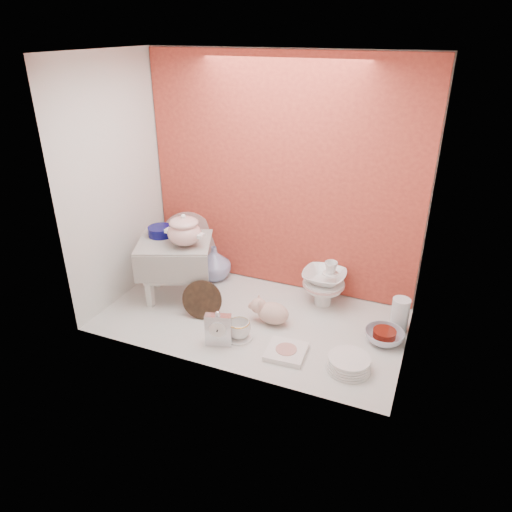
{
  "coord_description": "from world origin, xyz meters",
  "views": [
    {
      "loc": [
        0.96,
        -2.24,
        1.62
      ],
      "look_at": [
        0.02,
        0.02,
        0.42
      ],
      "focal_mm": 33.32,
      "sensor_mm": 36.0,
      "label": 1
    }
  ],
  "objects": [
    {
      "name": "lacquer_tray",
      "position": [
        -0.29,
        -0.1,
        0.12
      ],
      "size": [
        0.26,
        0.14,
        0.24
      ],
      "primitive_type": null,
      "rotation": [
        0.0,
        0.0,
        0.25
      ],
      "color": "black",
      "rests_on": "ground"
    },
    {
      "name": "porcelain_tower",
      "position": [
        0.35,
        0.34,
        0.15
      ],
      "size": [
        0.29,
        0.29,
        0.31
      ],
      "primitive_type": null,
      "rotation": [
        0.0,
        0.0,
        0.08
      ],
      "color": "white",
      "rests_on": "ground"
    },
    {
      "name": "clear_glass_vase",
      "position": [
        0.84,
        0.22,
        0.1
      ],
      "size": [
        0.12,
        0.12,
        0.21
      ],
      "primitive_type": "cylinder",
      "rotation": [
        0.0,
        0.0,
        -0.18
      ],
      "color": "silver",
      "rests_on": "ground"
    },
    {
      "name": "blue_white_vase",
      "position": [
        -0.44,
        0.37,
        0.12
      ],
      "size": [
        0.3,
        0.3,
        0.24
      ],
      "primitive_type": "imported",
      "rotation": [
        0.0,
        0.0,
        -0.33
      ],
      "color": "white",
      "rests_on": "ground"
    },
    {
      "name": "teacup_saucer",
      "position": [
        0.01,
        -0.21,
        0.01
      ],
      "size": [
        0.17,
        0.17,
        0.01
      ],
      "primitive_type": "cylinder",
      "rotation": [
        0.0,
        0.0,
        0.07
      ],
      "color": "white",
      "rests_on": "ground"
    },
    {
      "name": "soup_tureen",
      "position": [
        -0.46,
        0.04,
        0.5
      ],
      "size": [
        0.33,
        0.33,
        0.21
      ],
      "primitive_type": null,
      "rotation": [
        0.0,
        0.0,
        0.42
      ],
      "color": "white",
      "rests_on": "step_stool"
    },
    {
      "name": "floral_platter",
      "position": [
        -0.67,
        0.45,
        0.22
      ],
      "size": [
        0.43,
        0.13,
        0.43
      ],
      "primitive_type": null,
      "rotation": [
        0.0,
        0.0,
        0.2
      ],
      "color": "beige",
      "rests_on": "ground"
    },
    {
      "name": "plush_pig",
      "position": [
        0.14,
        0.0,
        0.07
      ],
      "size": [
        0.29,
        0.24,
        0.15
      ],
      "primitive_type": "ellipsoid",
      "rotation": [
        0.0,
        0.0,
        -0.34
      ],
      "color": "#CFA391",
      "rests_on": "ground"
    },
    {
      "name": "step_stool",
      "position": [
        -0.56,
        0.07,
        0.2
      ],
      "size": [
        0.56,
        0.53,
        0.39
      ],
      "primitive_type": null,
      "rotation": [
        0.0,
        0.0,
        0.39
      ],
      "color": "silver",
      "rests_on": "ground"
    },
    {
      "name": "ground",
      "position": [
        0.0,
        0.0,
        0.0
      ],
      "size": [
        1.8,
        1.8,
        0.0
      ],
      "primitive_type": "plane",
      "color": "silver",
      "rests_on": "ground"
    },
    {
      "name": "cobalt_bowl",
      "position": [
        -0.68,
        0.11,
        0.42
      ],
      "size": [
        0.17,
        0.17,
        0.06
      ],
      "primitive_type": "cylinder",
      "rotation": [
        0.0,
        0.0,
        -0.08
      ],
      "color": "#0A0A4E",
      "rests_on": "step_stool"
    },
    {
      "name": "crystal_bowl",
      "position": [
        0.78,
        0.07,
        0.03
      ],
      "size": [
        0.27,
        0.27,
        0.07
      ],
      "primitive_type": "imported",
      "rotation": [
        0.0,
        0.0,
        -0.29
      ],
      "color": "silver",
      "rests_on": "ground"
    },
    {
      "name": "dinner_plate_stack",
      "position": [
        0.65,
        -0.24,
        0.04
      ],
      "size": [
        0.27,
        0.27,
        0.07
      ],
      "primitive_type": "cylinder",
      "rotation": [
        0.0,
        0.0,
        0.14
      ],
      "color": "white",
      "rests_on": "ground"
    },
    {
      "name": "lattice_dish",
      "position": [
        0.31,
        -0.25,
        0.01
      ],
      "size": [
        0.22,
        0.22,
        0.03
      ],
      "primitive_type": "cube",
      "rotation": [
        0.0,
        0.0,
        0.07
      ],
      "color": "white",
      "rests_on": "ground"
    },
    {
      "name": "niche_shell",
      "position": [
        0.0,
        0.18,
        0.93
      ],
      "size": [
        1.86,
        1.03,
        1.53
      ],
      "color": "#C94732",
      "rests_on": "ground"
    },
    {
      "name": "mantel_clock",
      "position": [
        -0.07,
        -0.31,
        0.11
      ],
      "size": [
        0.15,
        0.09,
        0.21
      ],
      "primitive_type": "cube",
      "rotation": [
        0.0,
        0.0,
        0.31
      ],
      "color": "silver",
      "rests_on": "ground"
    },
    {
      "name": "gold_rim_teacup",
      "position": [
        0.01,
        -0.21,
        0.06
      ],
      "size": [
        0.13,
        0.13,
        0.1
      ],
      "primitive_type": "imported",
      "rotation": [
        0.0,
        0.0,
        0.03
      ],
      "color": "white",
      "rests_on": "teacup_saucer"
    }
  ]
}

